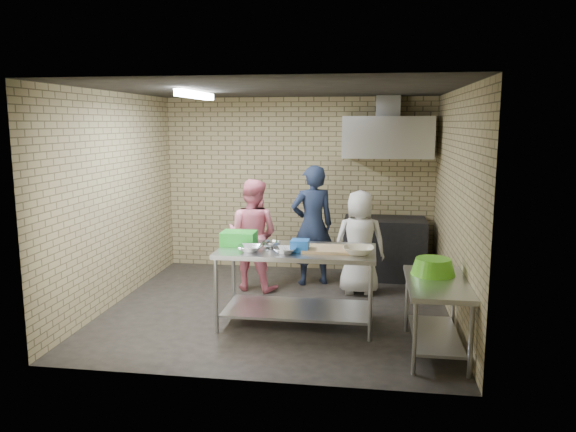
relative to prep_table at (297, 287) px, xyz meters
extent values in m
plane|color=black|center=(-0.30, 0.50, -0.45)|extent=(4.20, 4.20, 0.00)
plane|color=black|center=(-0.30, 0.50, 2.25)|extent=(4.20, 4.20, 0.00)
cube|color=#9B8E61|center=(-0.30, 2.50, 0.90)|extent=(4.20, 0.06, 2.70)
cube|color=#9B8E61|center=(-0.30, -1.50, 0.90)|extent=(4.20, 0.06, 2.70)
cube|color=#9B8E61|center=(-2.40, 0.50, 0.90)|extent=(0.06, 4.00, 2.70)
cube|color=#9B8E61|center=(1.80, 0.50, 0.90)|extent=(0.06, 4.00, 2.70)
cube|color=#B2B3B9|center=(0.00, 0.00, 0.00)|extent=(1.78, 0.89, 0.89)
cube|color=silver|center=(1.50, -0.60, -0.07)|extent=(0.60, 1.20, 0.75)
cube|color=black|center=(1.05, 2.15, 0.00)|extent=(1.20, 0.70, 0.90)
cube|color=silver|center=(1.05, 2.20, 1.65)|extent=(1.30, 0.60, 0.60)
cube|color=#A5A8AD|center=(1.05, 2.35, 2.10)|extent=(0.35, 0.30, 0.30)
cube|color=#3F2B19|center=(1.35, 2.39, 1.47)|extent=(0.80, 0.20, 0.04)
cube|color=white|center=(-1.30, 0.50, 2.19)|extent=(0.10, 1.25, 0.08)
cube|color=green|center=(-0.70, 0.12, 0.53)|extent=(0.40, 0.30, 0.16)
cube|color=blue|center=(0.05, -0.10, 0.51)|extent=(0.20, 0.20, 0.13)
cube|color=tan|center=(0.35, -0.02, 0.46)|extent=(0.55, 0.42, 0.03)
imported|color=silver|center=(-0.50, -0.20, 0.48)|extent=(0.28, 0.28, 0.07)
imported|color=#AFB2B6|center=(-0.30, 0.05, 0.48)|extent=(0.22, 0.22, 0.07)
imported|color=silver|center=(-0.10, -0.22, 0.48)|extent=(0.26, 0.26, 0.06)
imported|color=beige|center=(0.70, -0.15, 0.49)|extent=(0.35, 0.35, 0.08)
cylinder|color=#B22619|center=(1.10, 2.39, 1.58)|extent=(0.07, 0.07, 0.18)
imported|color=black|center=(0.01, 1.66, 0.41)|extent=(0.74, 0.62, 1.72)
imported|color=pink|center=(-0.79, 1.29, 0.33)|extent=(0.87, 0.74, 1.55)
imported|color=silver|center=(0.69, 1.30, 0.26)|extent=(0.73, 0.51, 1.42)
camera|label=1|loc=(0.80, -6.10, 1.87)|focal=34.64mm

